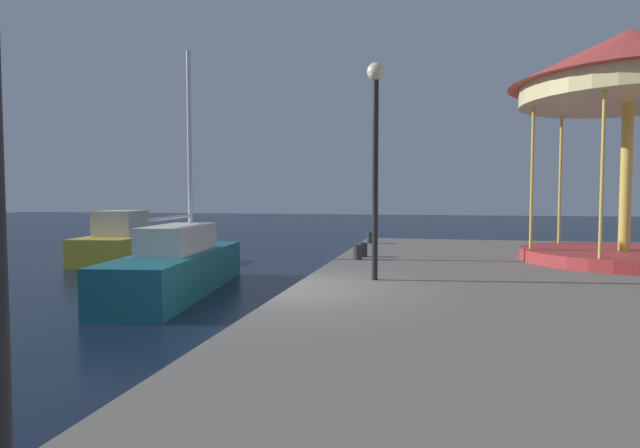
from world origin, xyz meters
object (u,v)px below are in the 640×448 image
at_px(carousel, 629,87).
at_px(lamp_post_mid_promenade, 375,133).
at_px(bollard_north, 363,250).
at_px(bollard_south, 370,238).
at_px(motorboat_yellow, 121,243).
at_px(bollard_center, 358,252).
at_px(sailboat_teal, 178,266).

distance_m(carousel, lamp_post_mid_promenade, 7.43).
distance_m(carousel, bollard_north, 7.96).
bearing_deg(lamp_post_mid_promenade, bollard_north, 100.96).
xyz_separation_m(carousel, bollard_south, (-7.03, 3.93, -4.26)).
height_order(motorboat_yellow, bollard_center, motorboat_yellow).
xyz_separation_m(sailboat_teal, bollard_south, (4.20, 6.41, 0.30)).
height_order(bollard_center, bollard_north, same).
relative_size(motorboat_yellow, carousel, 0.76).
relative_size(carousel, bollard_north, 14.79).
height_order(lamp_post_mid_promenade, bollard_south, lamp_post_mid_promenade).
bearing_deg(carousel, bollard_center, -172.13).
relative_size(lamp_post_mid_promenade, bollard_south, 10.92).
xyz_separation_m(bollard_center, bollard_north, (0.05, 0.69, 0.00)).
height_order(carousel, bollard_north, carousel).
xyz_separation_m(sailboat_teal, bollard_center, (4.46, 1.54, 0.30)).
xyz_separation_m(carousel, bollard_north, (-6.72, -0.25, -4.26)).
relative_size(lamp_post_mid_promenade, bollard_north, 10.92).
relative_size(sailboat_teal, bollard_center, 16.40).
xyz_separation_m(bollard_center, bollard_south, (-0.26, 4.87, 0.00)).
distance_m(bollard_center, bollard_north, 0.69).
bearing_deg(lamp_post_mid_promenade, bollard_center, 104.05).
bearing_deg(bollard_north, carousel, 2.11).
height_order(bollard_center, bollard_south, same).
distance_m(sailboat_teal, bollard_center, 4.73).
height_order(motorboat_yellow, lamp_post_mid_promenade, lamp_post_mid_promenade).
relative_size(lamp_post_mid_promenade, bollard_center, 10.92).
height_order(sailboat_teal, lamp_post_mid_promenade, sailboat_teal).
bearing_deg(lamp_post_mid_promenade, sailboat_teal, 162.14).
distance_m(motorboat_yellow, bollard_north, 10.08).
height_order(sailboat_teal, motorboat_yellow, sailboat_teal).
bearing_deg(bollard_center, bollard_south, 93.00).
bearing_deg(bollard_center, sailboat_teal, -160.94).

